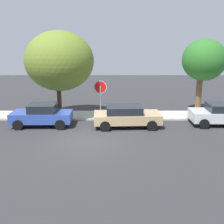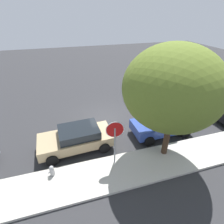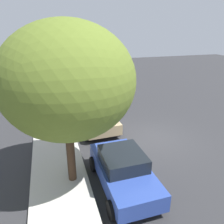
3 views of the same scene
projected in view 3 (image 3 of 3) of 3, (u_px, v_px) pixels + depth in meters
ground_plane at (153, 139)px, 12.01m from camera, size 60.00×60.00×0.00m
sidewalk_curb at (56, 153)px, 10.59m from camera, size 32.00×2.22×0.14m
stop_sign at (65, 111)px, 10.69m from camera, size 0.88×0.15×2.72m
parked_car_tan at (95, 116)px, 13.18m from camera, size 4.34×2.26×1.37m
parked_car_blue at (123, 170)px, 8.27m from camera, size 3.87×2.01×1.46m
parked_car_silver at (75, 90)px, 18.59m from camera, size 3.94×2.17×1.42m
street_tree_near_corner at (37, 51)px, 16.20m from camera, size 3.14×3.14×5.56m
street_tree_mid_block at (68, 81)px, 7.44m from camera, size 4.67×4.67×6.09m
fire_hydrant at (63, 116)px, 14.12m from camera, size 0.30×0.22×0.72m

